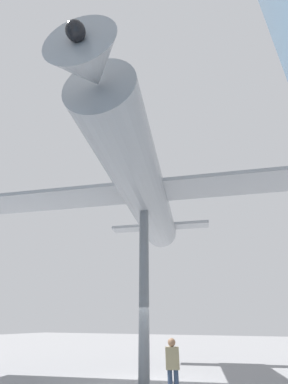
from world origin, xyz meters
TOP-DOWN VIEW (x-y plane):
  - support_pylon_central at (0.00, 0.00)m, footprint 0.41×0.41m
  - suspended_airplane at (-0.06, 0.28)m, footprint 20.28×14.58m
  - visitor_person at (-1.55, 1.53)m, footprint 0.45×0.34m

SIDE VIEW (x-z plane):
  - visitor_person at x=-1.55m, z-range 0.10..1.66m
  - support_pylon_central at x=0.00m, z-range 0.00..6.57m
  - suspended_airplane at x=-0.06m, z-range 5.91..9.35m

